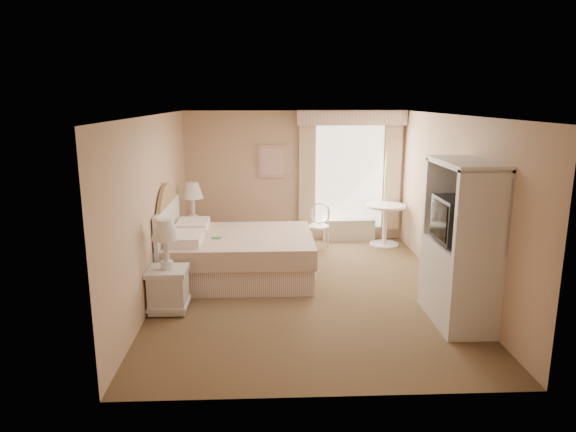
{
  "coord_description": "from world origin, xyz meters",
  "views": [
    {
      "loc": [
        -0.56,
        -7.02,
        2.72
      ],
      "look_at": [
        -0.24,
        0.3,
        1.04
      ],
      "focal_mm": 32.0,
      "sensor_mm": 36.0,
      "label": 1
    }
  ],
  "objects_px": {
    "nightstand_near": "(168,278)",
    "nightstand_far": "(194,229)",
    "armoire": "(460,256)",
    "round_table": "(385,218)",
    "cafe_chair": "(319,222)",
    "bed": "(231,254)"
  },
  "relations": [
    {
      "from": "bed",
      "to": "nightstand_far",
      "type": "relative_size",
      "value": 1.78
    },
    {
      "from": "bed",
      "to": "nightstand_far",
      "type": "bearing_deg",
      "value": 121.17
    },
    {
      "from": "round_table",
      "to": "armoire",
      "type": "relative_size",
      "value": 0.39
    },
    {
      "from": "nightstand_far",
      "to": "cafe_chair",
      "type": "height_order",
      "value": "nightstand_far"
    },
    {
      "from": "armoire",
      "to": "round_table",
      "type": "bearing_deg",
      "value": 92.34
    },
    {
      "from": "bed",
      "to": "cafe_chair",
      "type": "height_order",
      "value": "bed"
    },
    {
      "from": "bed",
      "to": "cafe_chair",
      "type": "relative_size",
      "value": 2.72
    },
    {
      "from": "nightstand_near",
      "to": "armoire",
      "type": "distance_m",
      "value": 3.7
    },
    {
      "from": "round_table",
      "to": "cafe_chair",
      "type": "xyz_separation_m",
      "value": [
        -1.27,
        -0.13,
        -0.03
      ]
    },
    {
      "from": "cafe_chair",
      "to": "armoire",
      "type": "relative_size",
      "value": 0.42
    },
    {
      "from": "nightstand_near",
      "to": "armoire",
      "type": "relative_size",
      "value": 0.6
    },
    {
      "from": "round_table",
      "to": "nightstand_near",
      "type": "bearing_deg",
      "value": -139.93
    },
    {
      "from": "bed",
      "to": "nightstand_near",
      "type": "bearing_deg",
      "value": -119.93
    },
    {
      "from": "nightstand_near",
      "to": "nightstand_far",
      "type": "relative_size",
      "value": 0.94
    },
    {
      "from": "bed",
      "to": "round_table",
      "type": "bearing_deg",
      "value": 31.27
    },
    {
      "from": "cafe_chair",
      "to": "round_table",
      "type": "bearing_deg",
      "value": 27.69
    },
    {
      "from": "nightstand_near",
      "to": "cafe_chair",
      "type": "relative_size",
      "value": 1.44
    },
    {
      "from": "cafe_chair",
      "to": "bed",
      "type": "bearing_deg",
      "value": -112.65
    },
    {
      "from": "nightstand_near",
      "to": "bed",
      "type": "bearing_deg",
      "value": 60.07
    },
    {
      "from": "nightstand_near",
      "to": "round_table",
      "type": "height_order",
      "value": "nightstand_near"
    },
    {
      "from": "round_table",
      "to": "cafe_chair",
      "type": "distance_m",
      "value": 1.28
    },
    {
      "from": "nightstand_near",
      "to": "cafe_chair",
      "type": "distance_m",
      "value": 3.61
    }
  ]
}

